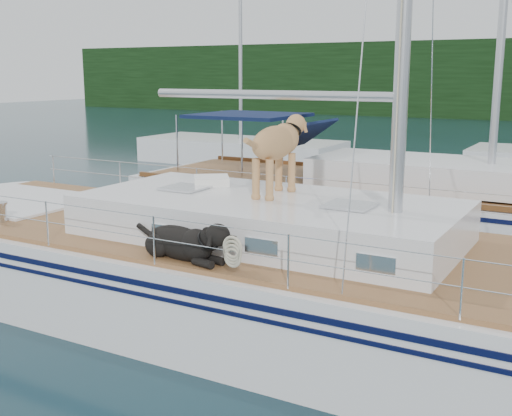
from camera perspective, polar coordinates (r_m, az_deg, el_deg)
The scene contains 4 objects.
ground at distance 9.71m, azimuth -3.19°, elevation -9.18°, with size 120.00×120.00×0.00m, color black.
main_sailboat at distance 9.44m, azimuth -2.74°, elevation -5.41°, with size 12.00×3.80×14.01m.
neighbor_sailboat at distance 14.36m, azimuth 10.87°, elevation 0.18°, with size 11.00×3.50×13.30m.
bg_boat_west at distance 25.36m, azimuth -1.34°, elevation 5.00°, with size 8.00×3.00×11.65m.
Camera 1 is at (4.93, -7.61, 3.49)m, focal length 45.00 mm.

